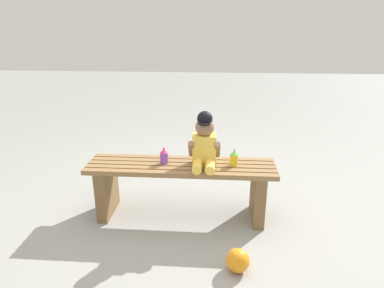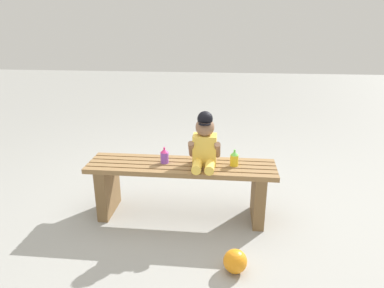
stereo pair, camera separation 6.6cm
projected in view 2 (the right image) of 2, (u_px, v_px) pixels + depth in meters
name	position (u px, v px, depth m)	size (l,w,h in m)	color
ground_plane	(182.00, 215.00, 2.69)	(16.00, 16.00, 0.00)	#999993
park_bench	(181.00, 182.00, 2.59)	(1.40, 0.34, 0.43)	olive
child_figure	(205.00, 143.00, 2.46)	(0.23, 0.27, 0.40)	#F2C64C
sippy_cup_left	(164.00, 156.00, 2.54)	(0.06, 0.06, 0.12)	#8C4CCC
sippy_cup_right	(234.00, 158.00, 2.49)	(0.06, 0.06, 0.12)	yellow
toy_ball	(235.00, 261.00, 2.05)	(0.15, 0.15, 0.15)	orange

